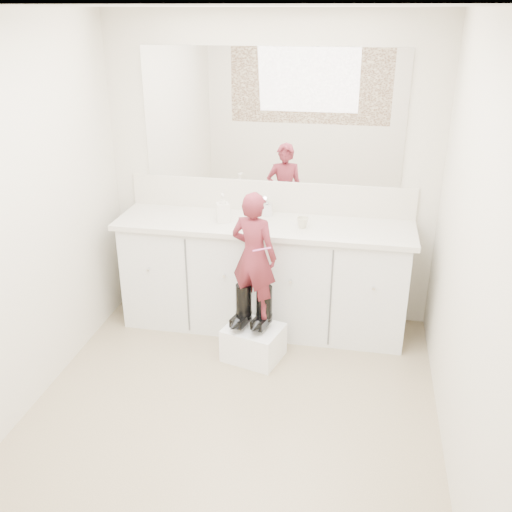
# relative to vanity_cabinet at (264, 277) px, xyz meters

# --- Properties ---
(floor) EXTENTS (3.00, 3.00, 0.00)m
(floor) POSITION_rel_vanity_cabinet_xyz_m (0.00, -1.23, -0.42)
(floor) COLOR #877658
(floor) RESTS_ON ground
(ceiling) EXTENTS (3.00, 3.00, 0.00)m
(ceiling) POSITION_rel_vanity_cabinet_xyz_m (0.00, -1.23, 1.97)
(ceiling) COLOR white
(ceiling) RESTS_ON wall_back
(wall_back) EXTENTS (2.60, 0.00, 2.60)m
(wall_back) POSITION_rel_vanity_cabinet_xyz_m (0.00, 0.27, 0.77)
(wall_back) COLOR beige
(wall_back) RESTS_ON floor
(wall_front) EXTENTS (2.60, 0.00, 2.60)m
(wall_front) POSITION_rel_vanity_cabinet_xyz_m (0.00, -2.73, 0.77)
(wall_front) COLOR beige
(wall_front) RESTS_ON floor
(wall_left) EXTENTS (0.00, 3.00, 3.00)m
(wall_left) POSITION_rel_vanity_cabinet_xyz_m (-1.30, -1.23, 0.78)
(wall_left) COLOR beige
(wall_left) RESTS_ON floor
(wall_right) EXTENTS (0.00, 3.00, 3.00)m
(wall_right) POSITION_rel_vanity_cabinet_xyz_m (1.30, -1.23, 0.78)
(wall_right) COLOR beige
(wall_right) RESTS_ON floor
(vanity_cabinet) EXTENTS (2.20, 0.55, 0.85)m
(vanity_cabinet) POSITION_rel_vanity_cabinet_xyz_m (0.00, 0.00, 0.00)
(vanity_cabinet) COLOR silver
(vanity_cabinet) RESTS_ON floor
(countertop) EXTENTS (2.28, 0.58, 0.04)m
(countertop) POSITION_rel_vanity_cabinet_xyz_m (0.00, -0.01, 0.45)
(countertop) COLOR beige
(countertop) RESTS_ON vanity_cabinet
(backsplash) EXTENTS (2.28, 0.03, 0.25)m
(backsplash) POSITION_rel_vanity_cabinet_xyz_m (0.00, 0.26, 0.59)
(backsplash) COLOR beige
(backsplash) RESTS_ON countertop
(mirror) EXTENTS (2.00, 0.02, 1.00)m
(mirror) POSITION_rel_vanity_cabinet_xyz_m (0.00, 0.26, 1.22)
(mirror) COLOR white
(mirror) RESTS_ON wall_back
(dot_panel) EXTENTS (2.00, 0.01, 1.20)m
(dot_panel) POSITION_rel_vanity_cabinet_xyz_m (0.00, -2.71, 1.22)
(dot_panel) COLOR #472819
(dot_panel) RESTS_ON wall_front
(faucet) EXTENTS (0.08, 0.08, 0.10)m
(faucet) POSITION_rel_vanity_cabinet_xyz_m (0.00, 0.15, 0.52)
(faucet) COLOR silver
(faucet) RESTS_ON countertop
(cup) EXTENTS (0.11, 0.11, 0.08)m
(cup) POSITION_rel_vanity_cabinet_xyz_m (0.30, -0.07, 0.51)
(cup) COLOR beige
(cup) RESTS_ON countertop
(soap_bottle) EXTENTS (0.13, 0.13, 0.22)m
(soap_bottle) POSITION_rel_vanity_cabinet_xyz_m (-0.31, -0.04, 0.57)
(soap_bottle) COLOR silver
(soap_bottle) RESTS_ON countertop
(step_stool) EXTENTS (0.47, 0.42, 0.25)m
(step_stool) POSITION_rel_vanity_cabinet_xyz_m (0.01, -0.50, -0.30)
(step_stool) COLOR white
(step_stool) RESTS_ON floor
(boot_left) EXTENTS (0.18, 0.24, 0.33)m
(boot_left) POSITION_rel_vanity_cabinet_xyz_m (-0.06, -0.48, -0.01)
(boot_left) COLOR black
(boot_left) RESTS_ON step_stool
(boot_right) EXTENTS (0.18, 0.24, 0.33)m
(boot_right) POSITION_rel_vanity_cabinet_xyz_m (0.09, -0.48, -0.01)
(boot_right) COLOR black
(boot_right) RESTS_ON step_stool
(toddler) EXTENTS (0.38, 0.30, 0.92)m
(toddler) POSITION_rel_vanity_cabinet_xyz_m (0.01, -0.48, 0.39)
(toddler) COLOR #A03144
(toddler) RESTS_ON step_stool
(toothbrush) EXTENTS (0.13, 0.05, 0.06)m
(toothbrush) POSITION_rel_vanity_cabinet_xyz_m (0.08, -0.56, 0.48)
(toothbrush) COLOR #E659AE
(toothbrush) RESTS_ON toddler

